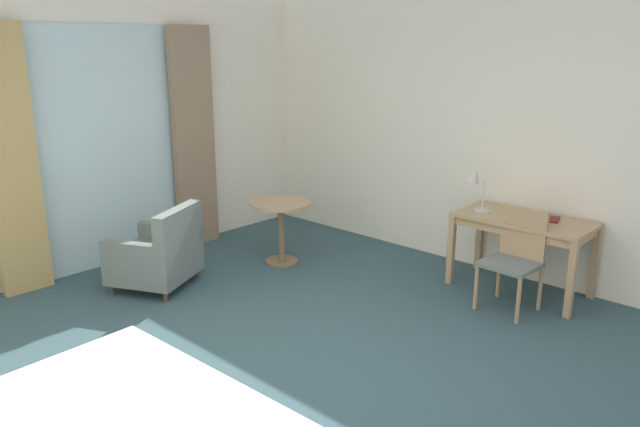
# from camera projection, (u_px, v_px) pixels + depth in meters

# --- Properties ---
(ground) EXTENTS (6.58, 6.73, 0.10)m
(ground) POSITION_uv_depth(u_px,v_px,m) (282.00, 378.00, 4.46)
(ground) COLOR #334C51
(wall_back) EXTENTS (6.18, 0.12, 2.86)m
(wall_back) POSITION_uv_depth(u_px,v_px,m) (67.00, 135.00, 6.10)
(wall_back) COLOR silver
(wall_back) RESTS_ON ground
(wall_right) EXTENTS (0.12, 6.33, 2.86)m
(wall_right) POSITION_uv_depth(u_px,v_px,m) (495.00, 134.00, 6.20)
(wall_right) COLOR silver
(wall_right) RESTS_ON ground
(balcony_glass_door) EXTENTS (1.58, 0.02, 2.52)m
(balcony_glass_door) POSITION_uv_depth(u_px,v_px,m) (108.00, 149.00, 6.37)
(balcony_glass_door) COLOR silver
(balcony_glass_door) RESTS_ON ground
(curtain_panel_left) EXTENTS (0.45, 0.10, 2.52)m
(curtain_panel_left) POSITION_uv_depth(u_px,v_px,m) (12.00, 163.00, 5.59)
(curtain_panel_left) COLOR tan
(curtain_panel_left) RESTS_ON ground
(curtain_panel_right) EXTENTS (0.52, 0.10, 2.52)m
(curtain_panel_right) POSITION_uv_depth(u_px,v_px,m) (193.00, 139.00, 7.01)
(curtain_panel_right) COLOR #897056
(curtain_panel_right) RESTS_ON ground
(writing_desk) EXTENTS (0.65, 1.25, 0.74)m
(writing_desk) POSITION_uv_depth(u_px,v_px,m) (523.00, 227.00, 5.75)
(writing_desk) COLOR tan
(writing_desk) RESTS_ON ground
(desk_chair) EXTENTS (0.45, 0.47, 0.91)m
(desk_chair) POSITION_uv_depth(u_px,v_px,m) (515.00, 254.00, 5.42)
(desk_chair) COLOR slate
(desk_chair) RESTS_ON ground
(desk_lamp) EXTENTS (0.17, 0.26, 0.43)m
(desk_lamp) POSITION_uv_depth(u_px,v_px,m) (476.00, 182.00, 5.90)
(desk_lamp) COLOR #B7B2A8
(desk_lamp) RESTS_ON writing_desk
(closed_book) EXTENTS (0.28, 0.32, 0.02)m
(closed_book) POSITION_uv_depth(u_px,v_px,m) (543.00, 218.00, 5.67)
(closed_book) COLOR maroon
(closed_book) RESTS_ON writing_desk
(armchair_by_window) EXTENTS (0.97, 0.95, 0.82)m
(armchair_by_window) POSITION_uv_depth(u_px,v_px,m) (159.00, 255.00, 5.93)
(armchair_by_window) COLOR slate
(armchair_by_window) RESTS_ON ground
(round_cafe_table) EXTENTS (0.66, 0.66, 0.69)m
(round_cafe_table) POSITION_uv_depth(u_px,v_px,m) (281.00, 218.00, 6.54)
(round_cafe_table) COLOR tan
(round_cafe_table) RESTS_ON ground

